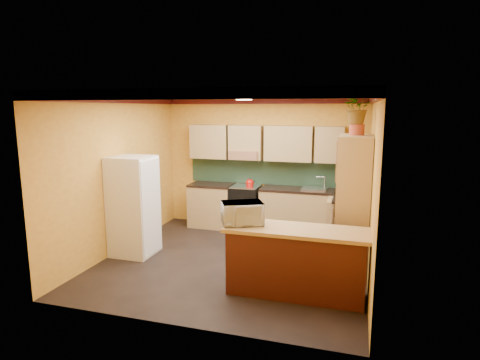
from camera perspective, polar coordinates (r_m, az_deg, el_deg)
name	(u,v)px	position (r m, az deg, el deg)	size (l,w,h in m)	color
room_shell	(240,133)	(6.57, -0.01, 6.64)	(4.24, 4.24, 2.72)	black
base_cabinets_back	(275,210)	(8.22, 5.02, -4.33)	(3.65, 0.60, 0.88)	tan
countertop_back	(275,188)	(8.12, 5.07, -1.19)	(3.65, 0.62, 0.04)	black
stove	(246,208)	(8.36, 0.81, -3.94)	(0.58, 0.58, 0.91)	black
kettle	(250,183)	(8.17, 1.40, -0.36)	(0.17, 0.17, 0.18)	#A8120B
sink	(314,189)	(8.00, 10.52, -1.24)	(0.48, 0.40, 0.03)	silver
base_cabinets_right	(349,224)	(7.53, 15.30, -6.03)	(0.60, 0.80, 0.88)	tan
countertop_right	(351,199)	(7.41, 15.47, -2.61)	(0.62, 0.80, 0.04)	black
fridge	(133,206)	(7.09, -14.93, -3.58)	(0.68, 0.66, 1.70)	white
pantry	(353,205)	(6.33, 15.77, -3.39)	(0.48, 0.90, 2.10)	tan
fern_pot	(357,130)	(6.23, 16.28, 6.89)	(0.22, 0.22, 0.16)	#A43F27
fern	(358,107)	(6.22, 16.43, 9.90)	(0.45, 0.39, 0.50)	tan
breakfast_bar	(296,264)	(5.54, 7.91, -11.68)	(1.80, 0.55, 0.88)	#43120F
bar_top	(296,230)	(5.38, 8.03, -7.08)	(1.90, 0.65, 0.05)	tan
microwave	(242,213)	(5.49, 0.30, -4.73)	(0.55, 0.37, 0.30)	white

